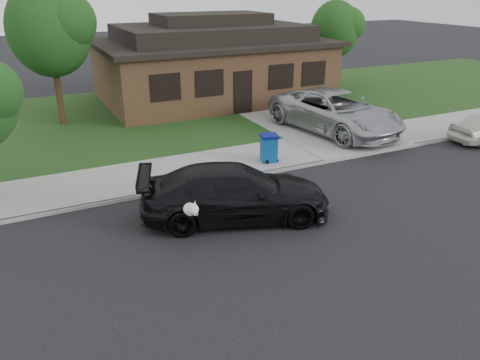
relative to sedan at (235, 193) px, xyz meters
name	(u,v)px	position (x,y,z in m)	size (l,w,h in m)	color
ground	(287,224)	(1.16, -0.99, -0.78)	(120.00, 120.00, 0.00)	black
sidewalk	(217,165)	(1.16, 4.01, -0.72)	(60.00, 3.00, 0.12)	gray
curb	(234,179)	(1.16, 2.51, -0.72)	(60.00, 0.12, 0.12)	gray
lawn	(156,114)	(1.16, 12.01, -0.72)	(60.00, 13.00, 0.13)	#193814
driveway	(286,115)	(7.16, 9.01, -0.71)	(4.50, 13.00, 0.14)	gray
sedan	(235,193)	(0.00, 0.00, 0.00)	(5.79, 3.74, 1.56)	black
minivan	(335,111)	(7.46, 5.43, 0.26)	(2.98, 6.46, 1.80)	#A9ABB0
recycling_bin	(269,148)	(3.00, 3.41, -0.15)	(0.76, 0.76, 1.02)	#0C478D
house	(212,62)	(5.16, 14.01, 1.35)	(12.60, 8.60, 4.65)	#422B1C
tree_0	(53,28)	(-3.18, 11.89, 3.70)	(3.78, 3.60, 6.34)	#332114
tree_1	(338,28)	(13.30, 13.41, 2.93)	(3.15, 3.00, 5.25)	#332114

